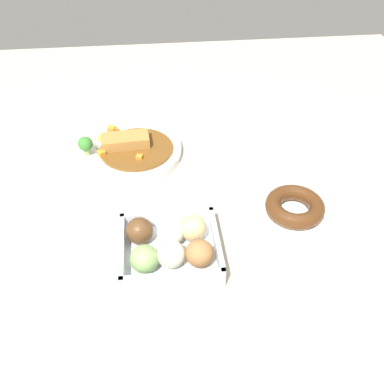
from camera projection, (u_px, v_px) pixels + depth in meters
The scene contains 4 objects.
ground_plane at pixel (173, 198), 0.90m from camera, with size 1.60×1.60×0.00m, color #B2A893.
curry_plate at pixel (122, 149), 1.01m from camera, with size 0.27×0.27×0.06m.
donut_box at pixel (170, 246), 0.76m from camera, with size 0.17×0.15×0.06m.
chocolate_ring_donut at pixel (295, 207), 0.85m from camera, with size 0.13×0.13×0.03m.
Camera 1 is at (-0.03, -0.67, 0.59)m, focal length 41.28 mm.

